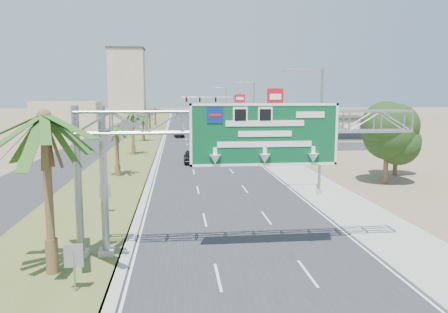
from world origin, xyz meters
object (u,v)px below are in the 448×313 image
car_left_lane (192,157)px  pole_sign_red_near (275,100)px  store_building (319,129)px  pole_sign_blue (266,116)px  sign_gantry (231,133)px  palm_near (44,118)px  signal_mast (223,112)px  car_right_lane (225,134)px  car_mid_lane (201,148)px  car_far (179,134)px  pole_sign_red_far (240,102)px

car_left_lane → pole_sign_red_near: (12.75, 12.18, 6.48)m
store_building → pole_sign_blue: (-11.30, -7.02, 2.77)m
sign_gantry → pole_sign_blue: (11.76, 49.05, -1.29)m
sign_gantry → store_building: sign_gantry is taller
palm_near → signal_mast: size_ratio=0.81×
car_left_lane → sign_gantry: bearing=-88.2°
pole_sign_red_near → car_right_lane: bearing=104.9°
palm_near → pole_sign_blue: 54.77m
car_mid_lane → signal_mast: bearing=71.5°
sign_gantry → car_far: size_ratio=3.70×
car_mid_lane → pole_sign_red_far: bearing=68.3°
car_right_lane → pole_sign_blue: size_ratio=0.74×
signal_mast → car_mid_lane: 23.21m
palm_near → car_left_lane: 33.57m
pole_sign_red_near → pole_sign_red_far: (-0.78, 30.86, -0.50)m
car_right_lane → pole_sign_red_near: size_ratio=0.54×
car_left_lane → signal_mast: bearing=77.3°
sign_gantry → pole_sign_red_near: bearing=74.4°
store_building → car_left_lane: 35.26m
pole_sign_red_near → palm_near: bearing=-114.2°
store_building → car_right_lane: 17.65m
sign_gantry → pole_sign_blue: size_ratio=2.51×
sign_gantry → store_building: bearing=67.6°
car_left_lane → car_right_lane: size_ratio=0.93×
sign_gantry → palm_near: size_ratio=2.01×
sign_gantry → signal_mast: 62.37m
car_mid_lane → pole_sign_red_near: pole_sign_red_near is taller
pole_sign_red_near → pole_sign_blue: pole_sign_red_near is taller
store_building → car_left_lane: bearing=-132.9°
sign_gantry → pole_sign_red_near: size_ratio=1.82×
pole_sign_red_near → pole_sign_blue: size_ratio=1.38×
palm_near → car_mid_lane: bearing=78.1°
sign_gantry → pole_sign_red_far: (11.04, 73.31, 0.71)m
car_mid_lane → pole_sign_red_near: size_ratio=0.43×
car_far → pole_sign_blue: pole_sign_blue is taller
car_left_lane → pole_sign_red_far: 45.07m
store_building → car_far: (-25.25, 7.84, -1.34)m
palm_near → pole_sign_red_near: pole_sign_red_near is taller
car_mid_lane → car_right_lane: car_right_lane is taller
car_right_lane → pole_sign_red_far: (4.48, 11.12, 6.08)m
car_right_lane → pole_sign_red_near: bearing=-73.3°
signal_mast → car_left_lane: 32.82m
store_building → pole_sign_red_near: 18.43m
sign_gantry → pole_sign_blue: sign_gantry is taller
car_right_lane → pole_sign_red_far: pole_sign_red_far is taller
car_right_lane → car_far: car_right_lane is taller
pole_sign_red_far → car_mid_lane: bearing=-107.2°
store_building → car_right_lane: bearing=159.6°
palm_near → car_far: size_ratio=1.84×
car_right_lane → pole_sign_blue: pole_sign_blue is taller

